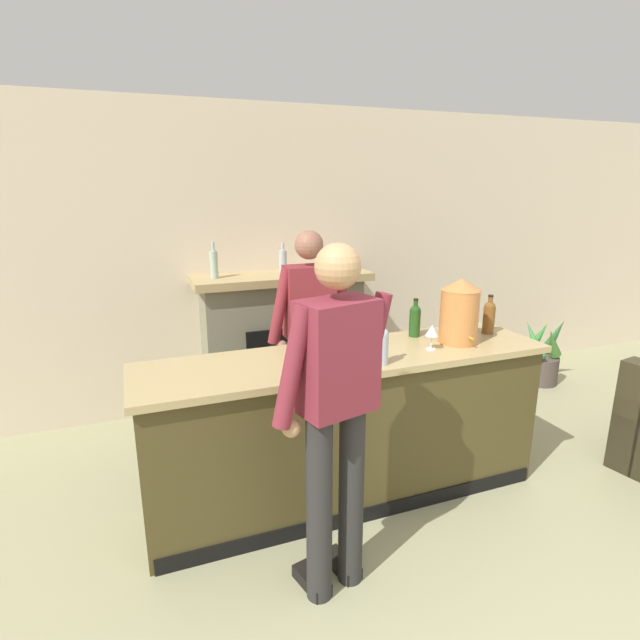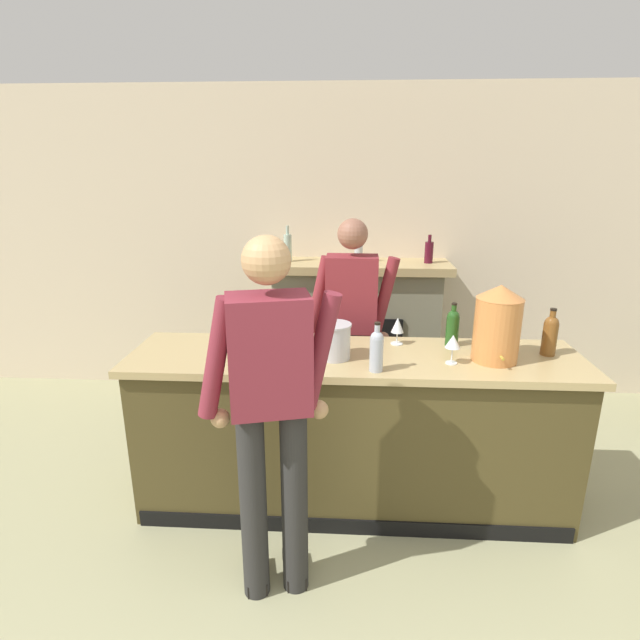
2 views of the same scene
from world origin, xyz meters
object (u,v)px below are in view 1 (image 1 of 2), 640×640
(person_customer, at_px, (336,411))
(ice_bucket_steel, at_px, (335,343))
(person_bartender, at_px, (310,334))
(fireplace_stone, at_px, (283,341))
(wine_bottle_merlot_tall, at_px, (382,344))
(wine_glass_front_right, at_px, (372,325))
(wine_bottle_riesling_slim, at_px, (489,316))
(copper_dispenser, at_px, (459,311))
(potted_plant_corner, at_px, (542,357))
(wine_bottle_rose_blush, at_px, (415,319))
(wine_glass_by_dispenser, at_px, (432,331))

(person_customer, relative_size, ice_bucket_steel, 8.75)
(ice_bucket_steel, bearing_deg, person_bartender, 82.34)
(fireplace_stone, height_order, wine_bottle_merlot_tall, fireplace_stone)
(person_customer, height_order, wine_glass_front_right, person_customer)
(wine_bottle_riesling_slim, bearing_deg, copper_dispenser, -162.57)
(copper_dispenser, relative_size, wine_bottle_riesling_slim, 1.56)
(potted_plant_corner, xyz_separation_m, wine_bottle_merlot_tall, (-2.65, -1.33, 0.86))
(wine_glass_front_right, bearing_deg, wine_bottle_riesling_slim, -8.58)
(wine_bottle_rose_blush, bearing_deg, copper_dispenser, -50.02)
(person_bartender, relative_size, wine_bottle_riesling_slim, 6.16)
(potted_plant_corner, xyz_separation_m, ice_bucket_steel, (-2.88, -1.16, 0.84))
(wine_bottle_rose_blush, bearing_deg, person_bartender, 142.77)
(person_customer, bearing_deg, wine_bottle_merlot_tall, 43.89)
(potted_plant_corner, xyz_separation_m, wine_glass_front_right, (-2.50, -0.90, 0.85))
(person_customer, distance_m, copper_dispenser, 1.38)
(fireplace_stone, xyz_separation_m, wine_glass_by_dispenser, (0.52, -1.64, 0.49))
(potted_plant_corner, relative_size, wine_glass_by_dispenser, 4.36)
(fireplace_stone, distance_m, wine_glass_front_right, 1.44)
(person_customer, relative_size, copper_dispenser, 4.10)
(potted_plant_corner, height_order, person_bartender, person_bartender)
(wine_bottle_rose_blush, bearing_deg, person_customer, -137.25)
(fireplace_stone, distance_m, person_bartender, 0.93)
(person_customer, height_order, person_bartender, person_customer)
(person_bartender, bearing_deg, copper_dispenser, -40.82)
(copper_dispenser, bearing_deg, potted_plant_corner, 30.06)
(person_bartender, distance_m, wine_glass_by_dispenser, 0.97)
(wine_bottle_rose_blush, xyz_separation_m, wine_glass_front_right, (-0.33, 0.00, -0.01))
(potted_plant_corner, height_order, wine_bottle_riesling_slim, wine_bottle_riesling_slim)
(person_customer, relative_size, person_bartender, 1.04)
(ice_bucket_steel, bearing_deg, wine_bottle_riesling_slim, 5.68)
(wine_bottle_merlot_tall, relative_size, wine_glass_by_dispenser, 1.63)
(potted_plant_corner, height_order, person_customer, person_customer)
(potted_plant_corner, bearing_deg, wine_bottle_merlot_tall, -153.25)
(wine_bottle_merlot_tall, bearing_deg, wine_glass_front_right, 70.88)
(ice_bucket_steel, distance_m, wine_bottle_rose_blush, 0.76)
(wine_bottle_merlot_tall, distance_m, wine_bottle_riesling_slim, 1.06)
(fireplace_stone, bearing_deg, person_bartender, -93.14)
(fireplace_stone, xyz_separation_m, ice_bucket_steel, (-0.14, -1.59, 0.47))
(fireplace_stone, distance_m, copper_dispenser, 1.85)
(wine_glass_by_dispenser, bearing_deg, wine_bottle_riesling_slim, 16.15)
(copper_dispenser, bearing_deg, wine_glass_front_right, 155.82)
(wine_glass_front_right, bearing_deg, wine_bottle_rose_blush, -0.79)
(person_bartender, bearing_deg, potted_plant_corner, 8.90)
(person_bartender, xyz_separation_m, wine_glass_front_right, (0.28, -0.47, 0.17))
(person_bartender, distance_m, wine_bottle_riesling_slim, 1.31)
(fireplace_stone, bearing_deg, ice_bucket_steel, -95.20)
(potted_plant_corner, distance_m, wine_bottle_rose_blush, 2.50)
(fireplace_stone, xyz_separation_m, person_bartender, (-0.05, -0.87, 0.31))
(potted_plant_corner, xyz_separation_m, wine_bottle_riesling_slim, (-1.63, -1.03, 0.86))
(fireplace_stone, height_order, person_customer, person_customer)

